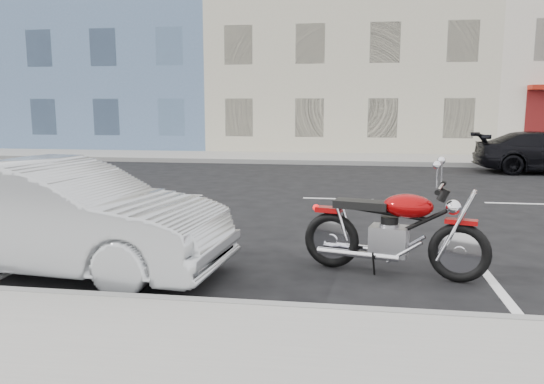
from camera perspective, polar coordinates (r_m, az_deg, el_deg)
The scene contains 8 objects.
ground at distance 12.29m, azimuth 16.49°, elevation -0.97°, with size 120.00×120.00×0.00m, color black.
sidewalk_far at distance 21.04m, azimuth -0.44°, elevation 3.75°, with size 80.00×3.40×0.15m, color gray.
curb_near at distance 6.30m, azimuth -23.75°, elevation -10.30°, with size 80.00×0.12×0.16m, color gray.
curb_far at distance 19.37m, azimuth -1.23°, elevation 3.28°, with size 80.00×0.12×0.16m, color gray.
bldg_blue at distance 31.15m, azimuth -15.45°, elevation 17.08°, with size 12.00×12.00×13.00m, color slate.
bldg_cream at distance 28.52m, azimuth 8.28°, elevation 16.54°, with size 12.00×12.00×11.50m, color #B7B199.
motorcycle at distance 6.72m, azimuth 19.84°, elevation -4.85°, with size 2.28×0.93×1.16m.
sedan_silver at distance 7.22m, azimuth -22.05°, elevation -2.50°, with size 1.52×4.36×1.44m, color #A5A9AC.
Camera 1 is at (-1.72, -11.99, 2.11)m, focal length 35.00 mm.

